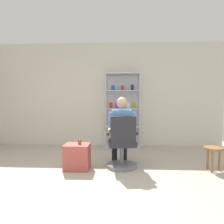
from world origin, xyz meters
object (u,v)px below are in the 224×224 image
object	(u,v)px
display_cabinet_main	(123,110)
seated_shopkeeper	(121,128)
office_chair	(122,147)
tea_glass	(80,142)
storage_crate	(77,157)
wooden_stool	(213,152)

from	to	relation	value
display_cabinet_main	seated_shopkeeper	xyz separation A→B (m)	(-0.02, -1.54, -0.25)
office_chair	tea_glass	distance (m)	0.77
office_chair	storage_crate	world-z (taller)	office_chair
office_chair	wooden_stool	distance (m)	1.59
office_chair	storage_crate	xyz separation A→B (m)	(-0.80, -0.09, -0.17)
display_cabinet_main	storage_crate	xyz separation A→B (m)	(-0.81, -1.79, -0.73)
display_cabinet_main	tea_glass	world-z (taller)	display_cabinet_main
display_cabinet_main	seated_shopkeeper	bearing A→B (deg)	-90.90
seated_shopkeeper	wooden_stool	distance (m)	1.67
storage_crate	display_cabinet_main	bearing A→B (deg)	65.68
storage_crate	wooden_stool	size ratio (longest dim) A/B	1.08
display_cabinet_main	wooden_stool	size ratio (longest dim) A/B	4.54
office_chair	seated_shopkeeper	xyz separation A→B (m)	(-0.02, 0.16, 0.32)
tea_glass	office_chair	bearing A→B (deg)	7.71
seated_shopkeeper	wooden_stool	bearing A→B (deg)	-7.63
tea_glass	wooden_stool	world-z (taller)	tea_glass
seated_shopkeeper	storage_crate	world-z (taller)	seated_shopkeeper
office_chair	seated_shopkeeper	world-z (taller)	seated_shopkeeper
office_chair	wooden_stool	size ratio (longest dim) A/B	2.29
storage_crate	wooden_stool	bearing A→B (deg)	0.79
office_chair	seated_shopkeeper	bearing A→B (deg)	97.05
office_chair	display_cabinet_main	bearing A→B (deg)	89.86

